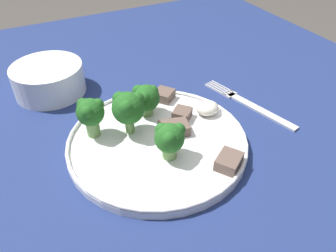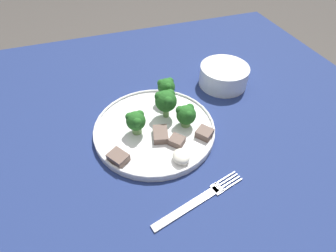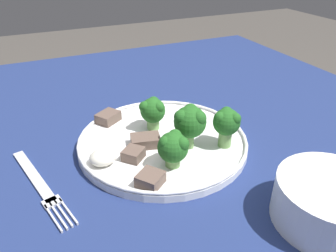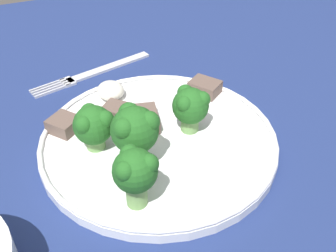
{
  "view_description": "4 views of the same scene",
  "coord_description": "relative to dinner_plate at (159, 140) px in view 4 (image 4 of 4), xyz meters",
  "views": [
    {
      "loc": [
        -0.18,
        -0.39,
        1.06
      ],
      "look_at": [
        0.01,
        -0.02,
        0.74
      ],
      "focal_mm": 35.0,
      "sensor_mm": 36.0,
      "label": 1
    },
    {
      "loc": [
        0.41,
        -0.14,
        1.16
      ],
      "look_at": [
        0.0,
        -0.01,
        0.74
      ],
      "focal_mm": 28.0,
      "sensor_mm": 36.0,
      "label": 2
    },
    {
      "loc": [
        0.17,
        0.4,
        1.02
      ],
      "look_at": [
        -0.03,
        -0.05,
        0.74
      ],
      "focal_mm": 35.0,
      "sensor_mm": 36.0,
      "label": 3
    },
    {
      "loc": [
        -0.36,
        0.11,
        1.03
      ],
      "look_at": [
        -0.02,
        -0.04,
        0.74
      ],
      "focal_mm": 42.0,
      "sensor_mm": 36.0,
      "label": 4
    }
  ],
  "objects": [
    {
      "name": "table",
      "position": [
        0.02,
        0.03,
        -0.09
      ],
      "size": [
        1.12,
        1.19,
        0.71
      ],
      "color": "navy",
      "rests_on": "ground_plane"
    },
    {
      "name": "dinner_plate",
      "position": [
        0.0,
        0.0,
        0.0
      ],
      "size": [
        0.29,
        0.29,
        0.02
      ],
      "color": "white",
      "rests_on": "table"
    },
    {
      "name": "fork",
      "position": [
        0.2,
        0.02,
        -0.01
      ],
      "size": [
        0.07,
        0.2,
        0.0
      ],
      "color": "silver",
      "rests_on": "table"
    },
    {
      "name": "broccoli_floret_near_rim_left",
      "position": [
        0.0,
        -0.04,
        0.04
      ],
      "size": [
        0.05,
        0.04,
        0.06
      ],
      "color": "#709E56",
      "rests_on": "dinner_plate"
    },
    {
      "name": "broccoli_floret_center_left",
      "position": [
        -0.03,
        0.04,
        0.05
      ],
      "size": [
        0.05,
        0.05,
        0.07
      ],
      "color": "#709E56",
      "rests_on": "dinner_plate"
    },
    {
      "name": "broccoli_floret_back_left",
      "position": [
        -0.09,
        0.06,
        0.05
      ],
      "size": [
        0.05,
        0.04,
        0.07
      ],
      "color": "#709E56",
      "rests_on": "dinner_plate"
    },
    {
      "name": "broccoli_floret_front_left",
      "position": [
        0.01,
        0.07,
        0.04
      ],
      "size": [
        0.05,
        0.05,
        0.06
      ],
      "color": "#709E56",
      "rests_on": "dinner_plate"
    },
    {
      "name": "meat_slice_front_slice",
      "position": [
        0.06,
        0.1,
        0.01
      ],
      "size": [
        0.05,
        0.05,
        0.02
      ],
      "color": "brown",
      "rests_on": "dinner_plate"
    },
    {
      "name": "meat_slice_middle_slice",
      "position": [
        0.03,
        0.01,
        0.01
      ],
      "size": [
        0.05,
        0.04,
        0.02
      ],
      "color": "brown",
      "rests_on": "dinner_plate"
    },
    {
      "name": "meat_slice_rear_slice",
      "position": [
        0.06,
        0.03,
        0.01
      ],
      "size": [
        0.04,
        0.04,
        0.02
      ],
      "color": "brown",
      "rests_on": "dinner_plate"
    },
    {
      "name": "meat_slice_edge_slice",
      "position": [
        0.07,
        -0.1,
        0.01
      ],
      "size": [
        0.05,
        0.05,
        0.02
      ],
      "color": "brown",
      "rests_on": "dinner_plate"
    },
    {
      "name": "sauce_dollop",
      "position": [
        0.11,
        0.03,
        0.01
      ],
      "size": [
        0.04,
        0.04,
        0.02
      ],
      "color": "silver",
      "rests_on": "dinner_plate"
    }
  ]
}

